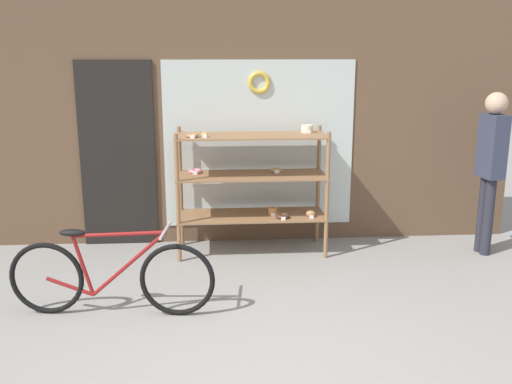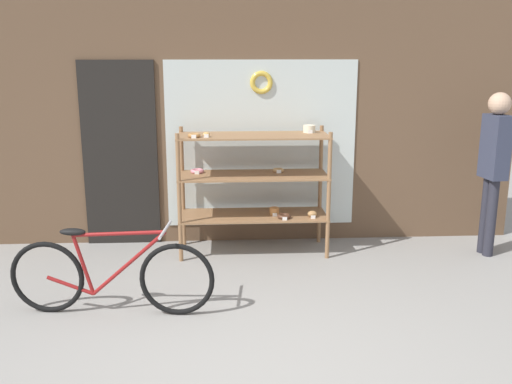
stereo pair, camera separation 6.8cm
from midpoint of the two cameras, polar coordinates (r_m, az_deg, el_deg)
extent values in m
plane|color=gray|center=(4.20, 0.09, -17.45)|extent=(30.00, 30.00, 0.00)
cube|color=brown|center=(6.52, -1.81, 10.96)|extent=(6.37, 0.08, 3.71)
cube|color=silver|center=(6.55, 0.01, 4.78)|extent=(2.17, 0.02, 1.90)
cube|color=black|center=(6.65, -13.95, 3.62)|extent=(0.84, 0.03, 2.10)
torus|color=gold|center=(6.46, 0.02, 10.89)|extent=(0.26, 0.06, 0.26)
cylinder|color=#8E6642|center=(6.01, -8.15, -0.71)|extent=(0.04, 0.04, 1.38)
cylinder|color=#8E6642|center=(6.10, 6.81, -0.44)|extent=(0.04, 0.04, 1.38)
cylinder|color=#8E6642|center=(6.53, -7.83, 0.49)|extent=(0.04, 0.04, 1.38)
cylinder|color=#8E6642|center=(6.61, 5.93, 0.71)|extent=(0.04, 0.04, 1.38)
cube|color=#8E6642|center=(6.33, -0.76, -2.35)|extent=(1.62, 0.59, 0.02)
cube|color=#8E6642|center=(6.22, -0.77, 1.67)|extent=(1.62, 0.59, 0.02)
cube|color=#8E6642|center=(6.14, -0.79, 5.66)|extent=(1.62, 0.59, 0.02)
torus|color=tan|center=(6.36, 1.74, 2.20)|extent=(0.13, 0.13, 0.04)
cube|color=white|center=(6.29, 1.81, 2.06)|extent=(0.05, 0.00, 0.04)
cylinder|color=#C67F42|center=(6.31, 1.37, -1.93)|extent=(0.11, 0.11, 0.08)
cube|color=white|center=(6.26, 1.42, -2.29)|extent=(0.05, 0.00, 0.04)
torus|color=pink|center=(6.34, -6.40, 2.09)|extent=(0.15, 0.15, 0.04)
cube|color=white|center=(6.26, -6.43, 1.92)|extent=(0.05, 0.00, 0.04)
ellipsoid|color=tan|center=(6.00, -5.48, 5.74)|extent=(0.08, 0.06, 0.05)
cube|color=white|center=(5.95, -5.49, 5.59)|extent=(0.05, 0.00, 0.04)
ellipsoid|color=#AD7F4C|center=(6.25, 5.18, -2.18)|extent=(0.10, 0.09, 0.07)
cube|color=white|center=(6.20, 5.26, -2.49)|extent=(0.05, 0.00, 0.04)
torus|color=#B27A42|center=(5.99, -6.70, 5.64)|extent=(0.13, 0.13, 0.04)
cube|color=white|center=(5.92, -6.73, 5.51)|extent=(0.05, 0.00, 0.04)
torus|color=#4C2D1E|center=(6.20, 2.34, -2.42)|extent=(0.15, 0.15, 0.04)
cube|color=white|center=(6.12, 2.43, -2.68)|extent=(0.05, 0.00, 0.04)
cylinder|color=beige|center=(6.34, 4.84, 6.32)|extent=(0.13, 0.13, 0.08)
cube|color=white|center=(6.27, 4.94, 6.03)|extent=(0.05, 0.00, 0.04)
torus|color=black|center=(5.20, -20.56, -8.10)|extent=(0.64, 0.11, 0.64)
torus|color=black|center=(4.89, -8.28, -8.70)|extent=(0.64, 0.11, 0.64)
cylinder|color=maroon|center=(4.93, -12.99, -7.04)|extent=(0.66, 0.10, 0.59)
cylinder|color=maroon|center=(4.86, -13.95, -4.12)|extent=(0.78, 0.11, 0.07)
cylinder|color=maroon|center=(5.04, -17.28, -7.06)|extent=(0.17, 0.05, 0.53)
cylinder|color=maroon|center=(5.15, -18.46, -8.96)|extent=(0.40, 0.07, 0.17)
ellipsoid|color=black|center=(4.97, -18.28, -3.88)|extent=(0.23, 0.11, 0.06)
cylinder|color=#B2B2B7|center=(4.76, -9.45, -3.77)|extent=(0.07, 0.46, 0.02)
cylinder|color=#282833|center=(6.71, 21.93, -2.33)|extent=(0.11, 0.11, 0.86)
cylinder|color=#282833|center=(6.80, 21.44, -2.08)|extent=(0.11, 0.11, 0.86)
cube|color=#33384C|center=(6.59, 22.28, 4.25)|extent=(0.22, 0.34, 0.68)
sphere|color=tan|center=(6.54, 22.65, 8.20)|extent=(0.23, 0.23, 0.23)
camera|label=1|loc=(0.03, -90.40, -0.10)|focal=40.00mm
camera|label=2|loc=(0.03, 89.60, 0.10)|focal=40.00mm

